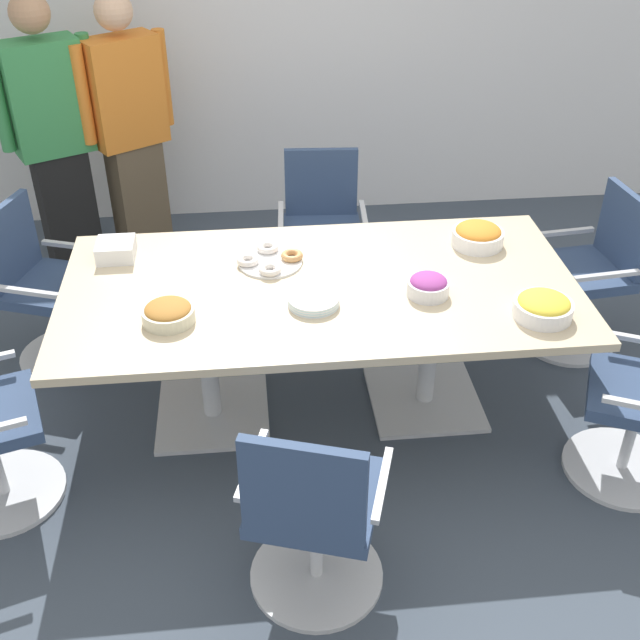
{
  "coord_description": "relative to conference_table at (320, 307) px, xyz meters",
  "views": [
    {
      "loc": [
        -0.32,
        -3.1,
        2.66
      ],
      "look_at": [
        0.0,
        0.0,
        0.55
      ],
      "focal_mm": 44.08,
      "sensor_mm": 36.0,
      "label": 1
    }
  ],
  "objects": [
    {
      "name": "ground_plane",
      "position": [
        0.0,
        0.0,
        -0.63
      ],
      "size": [
        10.0,
        10.0,
        0.01
      ],
      "primitive_type": "cube",
      "color": "#3D4754"
    },
    {
      "name": "snack_bowl_chips_orange",
      "position": [
        0.83,
        0.3,
        0.18
      ],
      "size": [
        0.26,
        0.26,
        0.11
      ],
      "color": "white",
      "rests_on": "conference_table"
    },
    {
      "name": "office_chair_2",
      "position": [
        -0.14,
        -1.1,
        -0.22
      ],
      "size": [
        0.68,
        0.68,
        0.91
      ],
      "rotation": [
        0.0,
        0.0,
        -0.31
      ],
      "color": "silver",
      "rests_on": "ground"
    },
    {
      "name": "snack_bowl_chips_yellow",
      "position": [
        0.94,
        -0.36,
        0.18
      ],
      "size": [
        0.26,
        0.26,
        0.1
      ],
      "color": "white",
      "rests_on": "conference_table"
    },
    {
      "name": "person_standing_0",
      "position": [
        -1.45,
        1.55,
        0.29
      ],
      "size": [
        0.58,
        0.39,
        1.76
      ],
      "rotation": [
        0.0,
        0.0,
        -2.68
      ],
      "color": "black",
      "rests_on": "ground"
    },
    {
      "name": "snack_bowl_pretzels",
      "position": [
        -0.68,
        -0.23,
        0.17
      ],
      "size": [
        0.23,
        0.23,
        0.09
      ],
      "color": "beige",
      "rests_on": "conference_table"
    },
    {
      "name": "conference_table",
      "position": [
        0.0,
        0.0,
        0.0
      ],
      "size": [
        2.4,
        1.2,
        0.75
      ],
      "color": "#CCB793",
      "rests_on": "ground"
    },
    {
      "name": "office_chair_0",
      "position": [
        -1.42,
        0.61,
        -0.22
      ],
      "size": [
        0.69,
        0.69,
        0.91
      ],
      "rotation": [
        0.0,
        0.0,
        -1.91
      ],
      "color": "silver",
      "rests_on": "ground"
    },
    {
      "name": "office_chair_4",
      "position": [
        1.54,
        0.46,
        -0.22
      ],
      "size": [
        0.59,
        0.59,
        0.91
      ],
      "rotation": [
        0.0,
        0.0,
        -4.61
      ],
      "color": "silver",
      "rests_on": "ground"
    },
    {
      "name": "back_wall",
      "position": [
        0.0,
        2.4,
        0.77
      ],
      "size": [
        8.0,
        0.1,
        2.8
      ],
      "primitive_type": "cube",
      "color": "white",
      "rests_on": "ground"
    },
    {
      "name": "person_standing_1",
      "position": [
        -1.01,
        1.69,
        0.27
      ],
      "size": [
        0.56,
        0.42,
        1.73
      ],
      "rotation": [
        0.0,
        0.0,
        -2.57
      ],
      "color": "brown",
      "rests_on": "ground"
    },
    {
      "name": "donut_platter",
      "position": [
        -0.22,
        0.22,
        0.14
      ],
      "size": [
        0.32,
        0.32,
        0.04
      ],
      "color": "white",
      "rests_on": "conference_table"
    },
    {
      "name": "plate_stack",
      "position": [
        -0.05,
        -0.17,
        0.15
      ],
      "size": [
        0.23,
        0.23,
        0.04
      ],
      "color": "white",
      "rests_on": "conference_table"
    },
    {
      "name": "napkin_pile",
      "position": [
        -0.97,
        0.35,
        0.17
      ],
      "size": [
        0.18,
        0.18,
        0.09
      ],
      "primitive_type": "cube",
      "color": "white",
      "rests_on": "conference_table"
    },
    {
      "name": "office_chair_5",
      "position": [
        0.13,
        1.1,
        -0.22
      ],
      "size": [
        0.58,
        0.58,
        0.91
      ],
      "rotation": [
        0.0,
        0.0,
        -3.21
      ],
      "color": "silver",
      "rests_on": "ground"
    },
    {
      "name": "snack_bowl_candy_mix",
      "position": [
        0.48,
        -0.14,
        0.17
      ],
      "size": [
        0.19,
        0.19,
        0.1
      ],
      "color": "white",
      "rests_on": "conference_table"
    }
  ]
}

